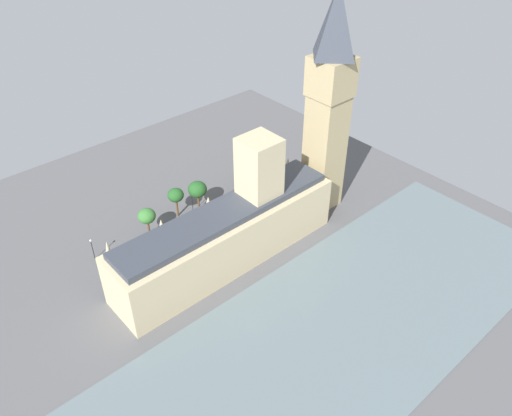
# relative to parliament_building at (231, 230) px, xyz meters

# --- Properties ---
(ground_plane) EXTENTS (143.85, 143.85, 0.00)m
(ground_plane) POSITION_rel_parliament_building_xyz_m (1.99, 1.65, -8.67)
(ground_plane) COLOR #565659
(river_thames) EXTENTS (43.93, 129.47, 0.25)m
(river_thames) POSITION_rel_parliament_building_xyz_m (-32.97, 1.65, -8.54)
(river_thames) COLOR slate
(river_thames) RESTS_ON ground
(parliament_building) EXTENTS (13.74, 59.24, 30.17)m
(parliament_building) POSITION_rel_parliament_building_xyz_m (0.00, 0.00, 0.00)
(parliament_building) COLOR #CCBA8E
(parliament_building) RESTS_ON ground
(clock_tower) EXTENTS (9.60, 9.60, 60.82)m
(clock_tower) POSITION_rel_parliament_building_xyz_m (1.21, -33.49, 22.83)
(clock_tower) COLOR tan
(clock_tower) RESTS_ON ground
(double_decker_bus_opposite_hall) EXTENTS (2.79, 10.54, 4.75)m
(double_decker_bus_opposite_hall) POSITION_rel_parliament_building_xyz_m (14.25, -17.00, -6.03)
(double_decker_bus_opposite_hall) COLOR red
(double_decker_bus_opposite_hall) RESTS_ON ground
(car_blue_corner) EXTENTS (1.98, 4.84, 1.74)m
(car_blue_corner) POSITION_rel_parliament_building_xyz_m (12.58, -5.73, -7.78)
(car_blue_corner) COLOR navy
(car_blue_corner) RESTS_ON ground
(car_dark_green_midblock) EXTENTS (2.15, 4.52, 1.74)m
(car_dark_green_midblock) POSITION_rel_parliament_building_xyz_m (15.62, 4.19, -7.78)
(car_dark_green_midblock) COLOR #19472D
(car_dark_green_midblock) RESTS_ON ground
(car_black_under_trees) EXTENTS (2.08, 4.43, 1.74)m
(car_black_under_trees) POSITION_rel_parliament_building_xyz_m (15.22, 13.15, -7.78)
(car_black_under_trees) COLOR black
(car_black_under_trees) RESTS_ON ground
(car_yellow_cab_kerbside) EXTENTS (2.12, 4.71, 1.74)m
(car_yellow_cab_kerbside) POSITION_rel_parliament_building_xyz_m (13.90, 22.48, -7.78)
(car_yellow_cab_kerbside) COLOR gold
(car_yellow_cab_kerbside) RESTS_ON ground
(pedestrian_near_tower) EXTENTS (0.63, 0.69, 1.65)m
(pedestrian_near_tower) POSITION_rel_parliament_building_xyz_m (8.52, 19.71, -7.93)
(pedestrian_near_tower) COLOR gray
(pedestrian_near_tower) RESTS_ON ground
(pedestrian_far_end) EXTENTS (0.64, 0.67, 1.58)m
(pedestrian_far_end) POSITION_rel_parliament_building_xyz_m (8.23, -11.15, -7.95)
(pedestrian_far_end) COLOR maroon
(pedestrian_far_end) RESTS_ON ground
(plane_tree_leading) EXTENTS (5.22, 5.22, 9.30)m
(plane_tree_leading) POSITION_rel_parliament_building_xyz_m (21.18, -5.34, -1.64)
(plane_tree_leading) COLOR brown
(plane_tree_leading) RESTS_ON ground
(plane_tree_by_river_gate) EXTENTS (4.43, 4.43, 8.91)m
(plane_tree_by_river_gate) POSITION_rel_parliament_building_xyz_m (22.93, 0.63, -1.74)
(plane_tree_by_river_gate) COLOR brown
(plane_tree_by_river_gate) RESTS_ON ground
(plane_tree_trailing) EXTENTS (4.63, 4.63, 8.50)m
(plane_tree_trailing) POSITION_rel_parliament_building_xyz_m (20.74, 11.09, -2.21)
(plane_tree_trailing) COLOR brown
(plane_tree_trailing) RESTS_ON ground
(plane_tree_slot_10) EXTENTS (4.88, 4.88, 7.64)m
(plane_tree_slot_10) POSITION_rel_parliament_building_xyz_m (22.82, -22.63, -3.14)
(plane_tree_slot_10) COLOR brown
(plane_tree_slot_10) RESTS_ON ground
(street_lamp_slot_11) EXTENTS (0.56, 0.56, 6.39)m
(street_lamp_slot_11) POSITION_rel_parliament_building_xyz_m (21.85, 26.28, -4.21)
(street_lamp_slot_11) COLOR black
(street_lamp_slot_11) RESTS_ON ground
(street_lamp_slot_12) EXTENTS (0.56, 0.56, 6.49)m
(street_lamp_slot_12) POSITION_rel_parliament_building_xyz_m (21.37, -3.41, -4.15)
(street_lamp_slot_12) COLOR black
(street_lamp_slot_12) RESTS_ON ground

